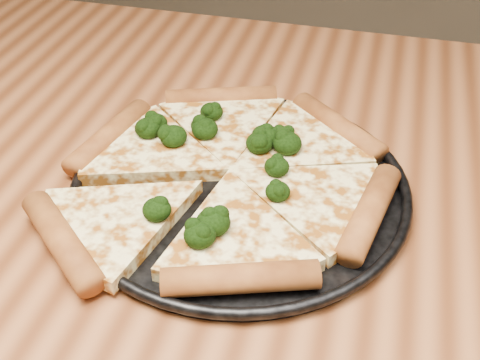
# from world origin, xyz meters

# --- Properties ---
(dining_table) EXTENTS (1.20, 0.90, 0.75)m
(dining_table) POSITION_xyz_m (0.00, 0.00, 0.66)
(dining_table) COLOR #94542E
(dining_table) RESTS_ON ground
(pizza_pan) EXTENTS (0.33, 0.33, 0.02)m
(pizza_pan) POSITION_xyz_m (0.03, 0.05, 0.76)
(pizza_pan) COLOR black
(pizza_pan) RESTS_ON dining_table
(pizza) EXTENTS (0.34, 0.35, 0.03)m
(pizza) POSITION_xyz_m (0.02, 0.05, 0.77)
(pizza) COLOR #FFEC9C
(pizza) RESTS_ON pizza_pan
(broccoli_florets) EXTENTS (0.18, 0.22, 0.02)m
(broccoli_florets) POSITION_xyz_m (0.01, 0.07, 0.78)
(broccoli_florets) COLOR black
(broccoli_florets) RESTS_ON pizza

